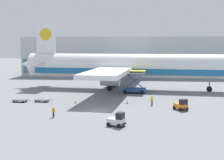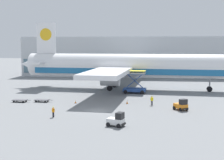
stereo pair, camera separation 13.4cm
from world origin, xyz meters
name	(u,v)px [view 2 (the right image)]	position (x,y,z in m)	size (l,w,h in m)	color
ground_plane	(98,111)	(0.00, 0.00, 0.00)	(400.00, 400.00, 0.00)	slate
terminal_building	(149,56)	(9.26, 63.11, 6.99)	(90.00, 18.20, 14.00)	#B2B7BC
airplane_main	(125,66)	(2.95, 26.15, 5.84)	(58.06, 48.52, 17.00)	white
scissor_lift_loader	(135,85)	(5.54, 20.28, 2.02)	(5.45, 3.77, 5.29)	#284C99
baggage_tug_mid	(181,105)	(14.23, 1.91, 0.88)	(2.62, 2.81, 2.00)	orange
baggage_tug_far	(117,120)	(4.11, -9.94, 0.88)	(2.76, 2.29, 2.00)	silver
baggage_dolly_lead	(20,100)	(-16.62, 6.37, 0.39)	(3.76, 1.77, 0.48)	#56565B
baggage_dolly_second	(42,100)	(-12.37, 7.00, 0.39)	(3.76, 1.77, 0.48)	#56565B
ground_crew_near	(53,111)	(-6.27, -5.56, 0.98)	(0.52, 0.36, 1.67)	black
ground_crew_far	(152,100)	(9.26, 5.79, 1.06)	(0.54, 0.34, 1.79)	black
traffic_cone_near	(127,102)	(4.57, 6.78, 0.33)	(0.40, 0.40, 0.67)	black
traffic_cone_far	(75,102)	(-5.43, 6.34, 0.28)	(0.40, 0.40, 0.57)	black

